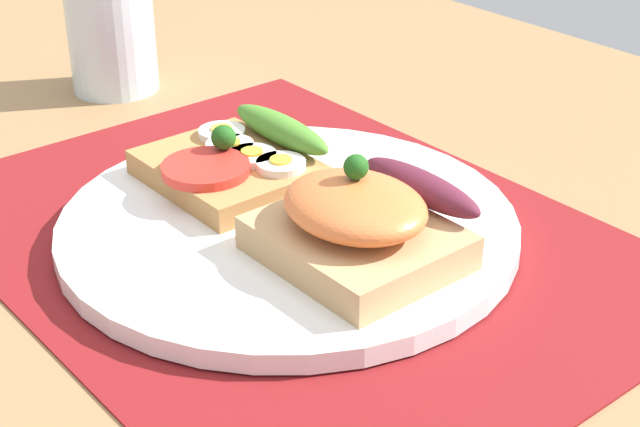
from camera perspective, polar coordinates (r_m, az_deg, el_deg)
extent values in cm
cube|color=#967047|center=(60.15, -1.83, -2.81)|extent=(120.00, 90.00, 3.20)
cube|color=maroon|center=(59.26, -1.85, -1.36)|extent=(43.62, 32.54, 0.30)
cylinder|color=white|center=(58.89, -1.86, -0.73)|extent=(27.57, 27.57, 1.20)
cube|color=#B57D46|center=(62.49, -5.71, 2.38)|extent=(10.67, 8.69, 1.60)
cylinder|color=red|center=(60.57, -6.67, 2.61)|extent=(5.48, 5.48, 0.60)
ellipsoid|color=#4B872B|center=(64.27, -2.29, 4.94)|extent=(9.39, 2.20, 1.80)
sphere|color=#1E5919|center=(61.82, -5.98, 4.32)|extent=(1.60, 1.60, 1.60)
cylinder|color=white|center=(65.60, -5.74, 4.70)|extent=(3.11, 3.11, 0.50)
cylinder|color=yellow|center=(65.47, -5.75, 4.96)|extent=(1.40, 1.40, 0.16)
cylinder|color=white|center=(63.54, -5.28, 3.91)|extent=(3.11, 3.11, 0.50)
cylinder|color=yellow|center=(63.41, -5.29, 4.18)|extent=(1.40, 1.40, 0.16)
cylinder|color=white|center=(62.06, -3.97, 3.35)|extent=(3.11, 3.11, 0.50)
cylinder|color=yellow|center=(61.93, -3.98, 3.62)|extent=(1.40, 1.40, 0.16)
cylinder|color=white|center=(60.86, -2.28, 2.87)|extent=(3.11, 3.11, 0.50)
cylinder|color=yellow|center=(60.72, -2.29, 3.15)|extent=(1.40, 1.40, 0.16)
cube|color=tan|center=(53.95, 2.12, -1.72)|extent=(10.49, 8.97, 1.99)
ellipsoid|color=orange|center=(52.74, 1.66, 0.30)|extent=(8.60, 7.18, 2.47)
ellipsoid|color=#591E2F|center=(56.05, 5.90, 1.56)|extent=(8.92, 2.20, 1.80)
sphere|color=#1E5919|center=(52.89, 2.11, 2.73)|extent=(1.40, 1.40, 1.40)
cylinder|color=silver|center=(82.27, -12.07, 10.38)|extent=(7.02, 7.02, 10.00)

